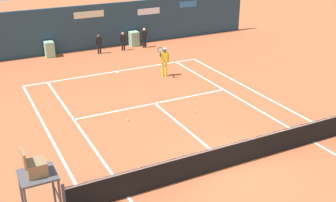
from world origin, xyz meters
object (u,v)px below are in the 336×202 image
(ball_kid_left_post, at_px, (99,43))
(ball_kid_centre_post, at_px, (123,40))
(tennis_ball_by_sideline, at_px, (128,120))
(umpire_chair, at_px, (37,175))
(player_on_baseline, at_px, (164,59))
(tennis_ball_mid_court, at_px, (196,111))
(ball_kid_right_post, at_px, (144,36))

(ball_kid_left_post, distance_m, ball_kid_centre_post, 1.70)
(tennis_ball_by_sideline, bearing_deg, ball_kid_left_post, 78.22)
(umpire_chair, height_order, player_on_baseline, umpire_chair)
(umpire_chair, distance_m, ball_kid_centre_post, 18.15)
(ball_kid_centre_post, bearing_deg, umpire_chair, 67.83)
(player_on_baseline, distance_m, tennis_ball_mid_court, 5.24)
(umpire_chair, distance_m, player_on_baseline, 13.33)
(player_on_baseline, relative_size, ball_kid_centre_post, 1.49)
(umpire_chair, height_order, ball_kid_right_post, umpire_chair)
(player_on_baseline, xyz_separation_m, ball_kid_centre_post, (-0.15, 5.96, -0.27))
(ball_kid_centre_post, bearing_deg, ball_kid_right_post, -173.48)
(tennis_ball_mid_court, bearing_deg, player_on_baseline, 80.22)
(player_on_baseline, height_order, tennis_ball_by_sideline, player_on_baseline)
(umpire_chair, relative_size, tennis_ball_mid_court, 38.07)
(ball_kid_right_post, relative_size, tennis_ball_by_sideline, 20.24)
(ball_kid_right_post, bearing_deg, ball_kid_left_post, -5.79)
(tennis_ball_mid_court, bearing_deg, ball_kid_right_post, 78.18)
(ball_kid_centre_post, relative_size, tennis_ball_mid_court, 18.52)
(tennis_ball_mid_court, xyz_separation_m, tennis_ball_by_sideline, (-3.15, 0.62, 0.00))
(umpire_chair, bearing_deg, tennis_ball_mid_court, 121.33)
(umpire_chair, height_order, ball_kid_centre_post, umpire_chair)
(ball_kid_left_post, bearing_deg, tennis_ball_by_sideline, 82.16)
(umpire_chair, bearing_deg, ball_kid_left_post, 156.25)
(tennis_ball_mid_court, bearing_deg, tennis_ball_by_sideline, 168.84)
(umpire_chair, xyz_separation_m, tennis_ball_by_sideline, (4.82, 5.48, -1.74))
(umpire_chair, relative_size, ball_kid_left_post, 2.01)
(tennis_ball_mid_court, bearing_deg, ball_kid_left_post, 95.07)
(ball_kid_right_post, xyz_separation_m, tennis_ball_by_sideline, (-5.47, -10.42, -0.76))
(ball_kid_left_post, relative_size, tennis_ball_by_sideline, 18.95)
(ball_kid_left_post, bearing_deg, umpire_chair, 70.20)
(player_on_baseline, xyz_separation_m, ball_kid_left_post, (-1.86, 5.96, -0.25))
(umpire_chair, bearing_deg, ball_kid_centre_post, 151.32)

